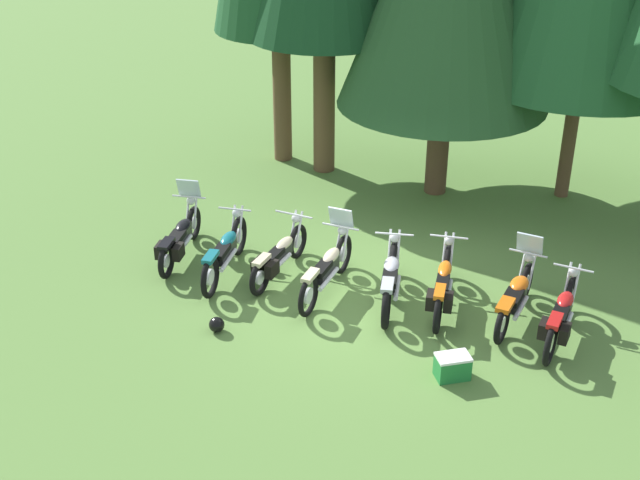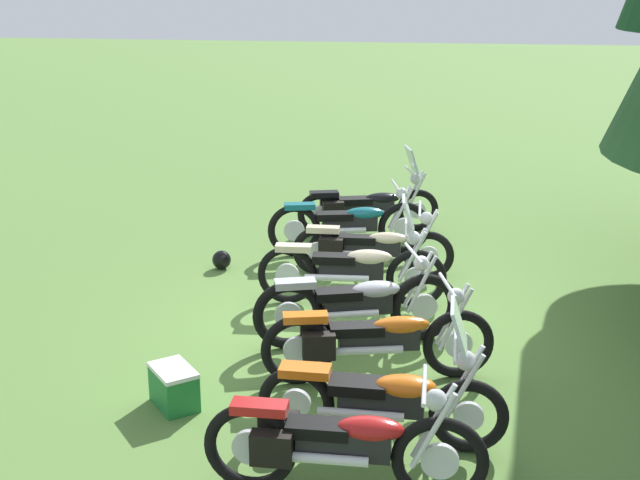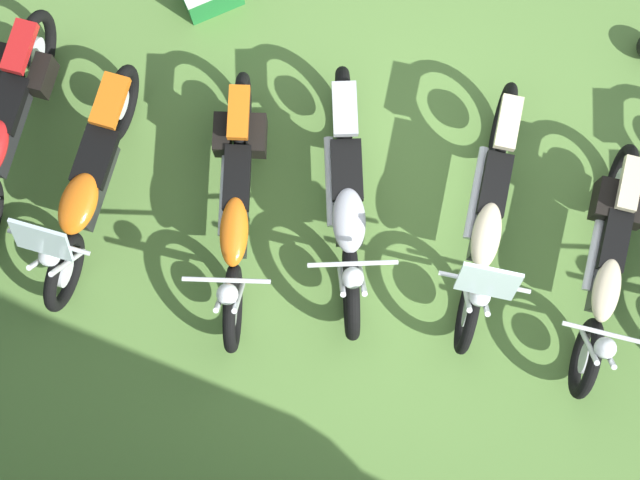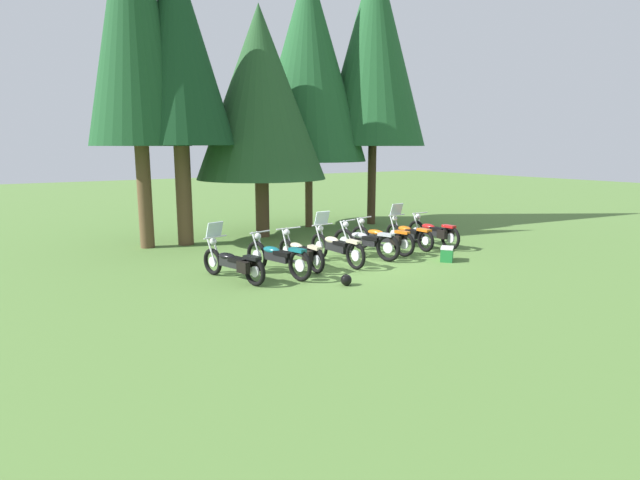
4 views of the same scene
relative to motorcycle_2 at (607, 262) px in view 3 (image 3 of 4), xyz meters
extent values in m
plane|color=#547A38|center=(1.60, 0.04, -0.42)|extent=(80.00, 80.00, 0.00)
torus|color=black|center=(-0.03, 0.79, -0.08)|extent=(0.13, 0.67, 0.67)
cylinder|color=silver|center=(-0.03, 0.79, -0.08)|extent=(0.06, 0.26, 0.25)
torus|color=black|center=(0.02, -0.70, -0.08)|extent=(0.13, 0.67, 0.67)
cylinder|color=silver|center=(0.02, -0.70, -0.08)|extent=(0.06, 0.26, 0.25)
cube|color=black|center=(0.00, 0.05, 0.01)|extent=(0.20, 0.74, 0.21)
ellipsoid|color=beige|center=(-0.01, 0.25, 0.13)|extent=(0.23, 0.53, 0.16)
cube|color=black|center=(0.00, -0.16, 0.10)|extent=(0.22, 0.50, 0.10)
cube|color=beige|center=(0.02, -0.62, 0.23)|extent=(0.17, 0.44, 0.08)
cylinder|color=silver|center=(-0.09, 0.73, 0.21)|extent=(0.05, 0.34, 0.65)
cylinder|color=silver|center=(0.04, 0.74, 0.21)|extent=(0.05, 0.34, 0.65)
cylinder|color=silver|center=(-0.02, 0.65, 0.55)|extent=(0.76, 0.06, 0.04)
sphere|color=silver|center=(-0.03, 0.74, 0.43)|extent=(0.18, 0.18, 0.17)
cylinder|color=silver|center=(0.11, -0.11, -0.06)|extent=(0.10, 0.74, 0.08)
cube|color=black|center=(-0.12, -0.50, 0.02)|extent=(0.15, 0.32, 0.26)
cube|color=black|center=(0.15, -0.49, 0.02)|extent=(0.15, 0.32, 0.26)
torus|color=black|center=(0.98, 0.67, -0.05)|extent=(0.14, 0.74, 0.74)
cylinder|color=silver|center=(0.98, 0.67, -0.05)|extent=(0.07, 0.29, 0.29)
torus|color=black|center=(1.09, -0.90, -0.05)|extent=(0.14, 0.74, 0.74)
cylinder|color=silver|center=(1.09, -0.90, -0.05)|extent=(0.07, 0.29, 0.29)
cube|color=black|center=(1.03, -0.11, 0.06)|extent=(0.24, 0.79, 0.24)
ellipsoid|color=beige|center=(1.02, 0.10, 0.21)|extent=(0.27, 0.57, 0.19)
cube|color=black|center=(1.05, -0.33, 0.18)|extent=(0.25, 0.53, 0.10)
cube|color=beige|center=(1.08, -0.82, 0.30)|extent=(0.20, 0.45, 0.08)
cylinder|color=silver|center=(0.92, 0.61, 0.25)|extent=(0.07, 0.34, 0.65)
cylinder|color=silver|center=(1.06, 0.62, 0.25)|extent=(0.07, 0.34, 0.65)
cylinder|color=silver|center=(0.99, 0.53, 0.59)|extent=(0.70, 0.08, 0.04)
sphere|color=silver|center=(0.99, 0.62, 0.47)|extent=(0.18, 0.18, 0.17)
cylinder|color=silver|center=(1.16, -0.28, -0.03)|extent=(0.13, 0.78, 0.08)
cube|color=silver|center=(0.99, 0.55, 0.77)|extent=(0.45, 0.18, 0.39)
torus|color=black|center=(1.93, 0.80, -0.03)|extent=(0.35, 0.77, 0.77)
cylinder|color=silver|center=(1.93, 0.80, -0.03)|extent=(0.14, 0.30, 0.30)
torus|color=black|center=(2.40, -0.64, -0.03)|extent=(0.35, 0.77, 0.77)
cylinder|color=silver|center=(2.40, -0.64, -0.03)|extent=(0.14, 0.30, 0.30)
cube|color=black|center=(2.16, 0.08, 0.07)|extent=(0.43, 0.78, 0.23)
ellipsoid|color=#9EA0A8|center=(2.10, 0.28, 0.21)|extent=(0.42, 0.59, 0.18)
cube|color=black|center=(2.23, -0.12, 0.18)|extent=(0.39, 0.55, 0.10)
cube|color=#9EA0A8|center=(2.37, -0.57, 0.33)|extent=(0.32, 0.48, 0.08)
cylinder|color=silver|center=(1.87, 0.72, 0.27)|extent=(0.14, 0.33, 0.65)
cylinder|color=silver|center=(2.03, 0.77, 0.27)|extent=(0.14, 0.33, 0.65)
cylinder|color=silver|center=(1.98, 0.67, 0.60)|extent=(0.66, 0.24, 0.04)
sphere|color=silver|center=(1.95, 0.75, 0.48)|extent=(0.21, 0.21, 0.17)
cylinder|color=silver|center=(2.34, -0.04, -0.01)|extent=(0.31, 0.74, 0.08)
torus|color=black|center=(2.82, 1.18, -0.05)|extent=(0.27, 0.73, 0.73)
cylinder|color=silver|center=(2.82, 1.18, -0.05)|extent=(0.12, 0.29, 0.28)
torus|color=black|center=(3.21, -0.40, -0.05)|extent=(0.27, 0.73, 0.73)
cylinder|color=silver|center=(3.21, -0.40, -0.05)|extent=(0.12, 0.29, 0.28)
cube|color=black|center=(3.01, 0.39, 0.04)|extent=(0.37, 0.82, 0.22)
ellipsoid|color=#D16014|center=(2.96, 0.61, 0.18)|extent=(0.36, 0.61, 0.17)
cube|color=black|center=(3.07, 0.17, 0.15)|extent=(0.33, 0.57, 0.10)
cube|color=#D16014|center=(3.19, -0.32, 0.29)|extent=(0.27, 0.47, 0.08)
cylinder|color=silver|center=(2.77, 1.10, 0.24)|extent=(0.12, 0.34, 0.65)
cylinder|color=silver|center=(2.90, 1.14, 0.24)|extent=(0.12, 0.34, 0.65)
cylinder|color=silver|center=(2.85, 1.04, 0.58)|extent=(0.65, 0.19, 0.04)
sphere|color=silver|center=(2.83, 1.13, 0.46)|extent=(0.21, 0.21, 0.17)
cylinder|color=silver|center=(3.17, 0.25, -0.03)|extent=(0.27, 0.80, 0.08)
cube|color=black|center=(3.02, -0.24, 0.05)|extent=(0.21, 0.34, 0.26)
cube|color=black|center=(3.30, -0.17, 0.05)|extent=(0.21, 0.34, 0.26)
torus|color=black|center=(4.23, 1.26, -0.08)|extent=(0.11, 0.68, 0.68)
cylinder|color=silver|center=(4.23, 1.26, -0.08)|extent=(0.05, 0.26, 0.26)
torus|color=black|center=(4.23, -0.22, -0.08)|extent=(0.11, 0.68, 0.68)
cylinder|color=silver|center=(4.23, -0.22, -0.08)|extent=(0.05, 0.26, 0.26)
cube|color=black|center=(4.23, 0.52, 0.02)|extent=(0.24, 0.74, 0.23)
ellipsoid|color=#D16014|center=(4.23, 0.72, 0.16)|extent=(0.30, 0.52, 0.18)
cube|color=black|center=(4.23, 0.32, 0.13)|extent=(0.28, 0.49, 0.10)
cube|color=#D16014|center=(4.23, -0.14, 0.24)|extent=(0.22, 0.44, 0.08)
cylinder|color=silver|center=(4.14, 1.20, 0.22)|extent=(0.05, 0.34, 0.65)
cylinder|color=silver|center=(4.32, 1.20, 0.22)|extent=(0.05, 0.34, 0.65)
cylinder|color=silver|center=(4.23, 1.12, 0.56)|extent=(0.65, 0.04, 0.04)
sphere|color=silver|center=(4.23, 1.21, 0.44)|extent=(0.17, 0.17, 0.17)
cylinder|color=silver|center=(4.37, 0.36, -0.06)|extent=(0.08, 0.74, 0.08)
cube|color=silver|center=(4.23, 1.14, 0.74)|extent=(0.44, 0.15, 0.39)
torus|color=black|center=(5.05, -0.44, -0.04)|extent=(0.11, 0.75, 0.75)
cylinder|color=silver|center=(5.05, -0.44, -0.04)|extent=(0.05, 0.29, 0.29)
cube|color=black|center=(5.04, 0.30, 0.06)|extent=(0.21, 0.73, 0.23)
cube|color=black|center=(5.04, 0.09, 0.17)|extent=(0.24, 0.49, 0.10)
cube|color=#B21919|center=(5.05, -0.36, 0.31)|extent=(0.19, 0.44, 0.08)
cube|color=black|center=(4.89, -0.24, 0.06)|extent=(0.15, 0.32, 0.26)
cube|color=black|center=(5.20, -0.24, 0.06)|extent=(0.15, 0.32, 0.26)
camera|label=1|loc=(6.66, -11.48, 7.34)|focal=46.81mm
camera|label=2|loc=(10.83, 1.00, 3.54)|focal=48.21mm
camera|label=3|loc=(1.91, 1.81, 7.82)|focal=54.88mm
camera|label=4|loc=(-6.64, -11.25, 2.72)|focal=28.63mm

